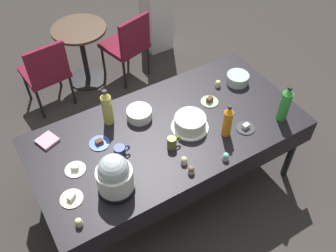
# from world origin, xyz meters

# --- Properties ---
(ground) EXTENTS (9.00, 9.00, 0.00)m
(ground) POSITION_xyz_m (0.00, 0.00, 0.00)
(ground) COLOR #383330
(potluck_table) EXTENTS (2.20, 1.10, 0.75)m
(potluck_table) POSITION_xyz_m (0.00, 0.00, 0.69)
(potluck_table) COLOR black
(potluck_table) RESTS_ON ground
(frosted_layer_cake) EXTENTS (0.30, 0.30, 0.12)m
(frosted_layer_cake) POSITION_xyz_m (0.17, -0.07, 0.81)
(frosted_layer_cake) COLOR silver
(frosted_layer_cake) RESTS_ON potluck_table
(slow_cooker) EXTENTS (0.26, 0.26, 0.34)m
(slow_cooker) POSITION_xyz_m (-0.59, -0.29, 0.91)
(slow_cooker) COLOR black
(slow_cooker) RESTS_ON potluck_table
(glass_salad_bowl) EXTENTS (0.20, 0.20, 0.09)m
(glass_salad_bowl) POSITION_xyz_m (0.84, 0.18, 0.79)
(glass_salad_bowl) COLOR #B2C6BC
(glass_salad_bowl) RESTS_ON potluck_table
(ceramic_snack_bowl) EXTENTS (0.21, 0.21, 0.09)m
(ceramic_snack_bowl) POSITION_xyz_m (-0.13, 0.24, 0.79)
(ceramic_snack_bowl) COLOR silver
(ceramic_snack_bowl) RESTS_ON potluck_table
(dessert_plate_cobalt) EXTENTS (0.16, 0.16, 0.04)m
(dessert_plate_cobalt) POSITION_xyz_m (-0.53, 0.15, 0.76)
(dessert_plate_cobalt) COLOR #2D4CB2
(dessert_plate_cobalt) RESTS_ON potluck_table
(dessert_plate_charcoal) EXTENTS (0.15, 0.15, 0.05)m
(dessert_plate_charcoal) POSITION_xyz_m (0.55, -0.30, 0.76)
(dessert_plate_charcoal) COLOR #2D2D33
(dessert_plate_charcoal) RESTS_ON potluck_table
(dessert_plate_white) EXTENTS (0.15, 0.15, 0.05)m
(dessert_plate_white) POSITION_xyz_m (-0.78, 0.01, 0.76)
(dessert_plate_white) COLOR white
(dessert_plate_white) RESTS_ON potluck_table
(dessert_plate_cream) EXTENTS (0.16, 0.16, 0.04)m
(dessert_plate_cream) POSITION_xyz_m (-0.89, -0.21, 0.76)
(dessert_plate_cream) COLOR beige
(dessert_plate_cream) RESTS_ON potluck_table
(dessert_plate_sage) EXTENTS (0.15, 0.15, 0.05)m
(dessert_plate_sage) POSITION_xyz_m (0.48, 0.10, 0.76)
(dessert_plate_sage) COLOR #8CA87F
(dessert_plate_sage) RESTS_ON potluck_table
(cupcake_vanilla) EXTENTS (0.05, 0.05, 0.07)m
(cupcake_vanilla) POSITION_xyz_m (0.22, -0.47, 0.78)
(cupcake_vanilla) COLOR beige
(cupcake_vanilla) RESTS_ON potluck_table
(cupcake_berry) EXTENTS (0.05, 0.05, 0.07)m
(cupcake_berry) POSITION_xyz_m (-0.92, -0.42, 0.78)
(cupcake_berry) COLOR beige
(cupcake_berry) RESTS_ON potluck_table
(cupcake_lemon) EXTENTS (0.05, 0.05, 0.07)m
(cupcake_lemon) POSITION_xyz_m (-0.07, -0.44, 0.78)
(cupcake_lemon) COLOR beige
(cupcake_lemon) RESTS_ON potluck_table
(cupcake_cocoa) EXTENTS (0.05, 0.05, 0.07)m
(cupcake_cocoa) POSITION_xyz_m (-0.07, -0.34, 0.78)
(cupcake_cocoa) COLOR beige
(cupcake_cocoa) RESTS_ON potluck_table
(cupcake_mint) EXTENTS (0.05, 0.05, 0.07)m
(cupcake_mint) POSITION_xyz_m (0.66, 0.23, 0.78)
(cupcake_mint) COLOR beige
(cupcake_mint) RESTS_ON potluck_table
(soda_bottle_orange_juice) EXTENTS (0.07, 0.07, 0.31)m
(soda_bottle_orange_juice) POSITION_xyz_m (0.37, -0.27, 0.89)
(soda_bottle_orange_juice) COLOR orange
(soda_bottle_orange_juice) RESTS_ON potluck_table
(soda_bottle_ginger_ale) EXTENTS (0.08, 0.08, 0.34)m
(soda_bottle_ginger_ale) POSITION_xyz_m (-0.36, 0.33, 0.91)
(soda_bottle_ginger_ale) COLOR gold
(soda_bottle_ginger_ale) RESTS_ON potluck_table
(soda_bottle_lime_soda) EXTENTS (0.09, 0.09, 0.34)m
(soda_bottle_lime_soda) POSITION_xyz_m (0.87, -0.36, 0.91)
(soda_bottle_lime_soda) COLOR green
(soda_bottle_lime_soda) RESTS_ON potluck_table
(coffee_mug_olive) EXTENTS (0.11, 0.07, 0.10)m
(coffee_mug_olive) POSITION_xyz_m (-0.06, -0.16, 0.80)
(coffee_mug_olive) COLOR olive
(coffee_mug_olive) RESTS_ON potluck_table
(coffee_mug_navy) EXTENTS (0.13, 0.09, 0.10)m
(coffee_mug_navy) POSITION_xyz_m (-0.44, -0.04, 0.80)
(coffee_mug_navy) COLOR navy
(coffee_mug_navy) RESTS_ON potluck_table
(paper_napkin_stack) EXTENTS (0.18, 0.18, 0.02)m
(paper_napkin_stack) POSITION_xyz_m (-0.87, 0.38, 0.76)
(paper_napkin_stack) COLOR pink
(paper_napkin_stack) RESTS_ON potluck_table
(maroon_chair_left) EXTENTS (0.48, 0.48, 0.85)m
(maroon_chair_left) POSITION_xyz_m (-0.54, 1.58, 0.49)
(maroon_chair_left) COLOR maroon
(maroon_chair_left) RESTS_ON ground
(maroon_chair_right) EXTENTS (0.54, 0.54, 0.85)m
(maroon_chair_right) POSITION_xyz_m (0.42, 1.59, 0.49)
(maroon_chair_right) COLOR maroon
(maroon_chair_right) RESTS_ON ground
(round_cafe_table) EXTENTS (0.60, 0.60, 0.72)m
(round_cafe_table) POSITION_xyz_m (-0.05, 1.81, 0.50)
(round_cafe_table) COLOR #473323
(round_cafe_table) RESTS_ON ground
(water_cooler) EXTENTS (0.32, 0.32, 1.24)m
(water_cooler) POSITION_xyz_m (1.02, 1.99, 0.59)
(water_cooler) COLOR silver
(water_cooler) RESTS_ON ground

